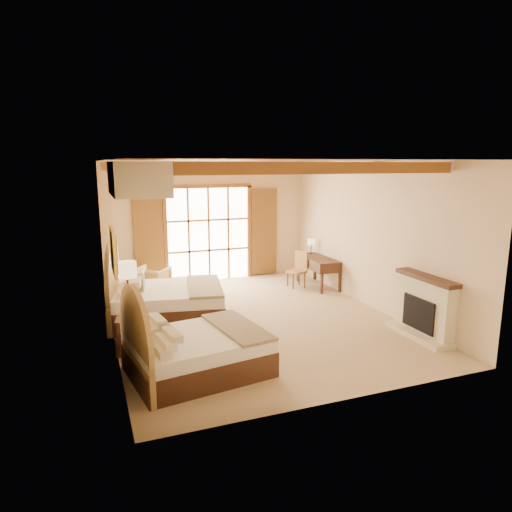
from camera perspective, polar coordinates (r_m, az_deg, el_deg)
name	(u,v)px	position (r m, az deg, el deg)	size (l,w,h in m)	color
floor	(253,319)	(9.48, -0.35, -7.88)	(7.00, 7.00, 0.00)	tan
wall_back	(208,222)	(12.37, -6.03, 4.29)	(5.50, 5.50, 0.00)	beige
wall_left	(108,252)	(8.53, -17.96, 0.48)	(7.00, 7.00, 0.00)	beige
wall_right	(370,235)	(10.34, 14.09, 2.57)	(7.00, 7.00, 0.00)	beige
ceiling	(253,160)	(8.93, -0.37, 11.86)	(7.00, 7.00, 0.00)	#B47031
ceiling_beams	(253,167)	(8.93, -0.37, 11.09)	(5.39, 4.60, 0.18)	brown
french_doors	(209,235)	(12.36, -5.92, 2.65)	(3.95, 0.08, 2.60)	white
fireplace	(424,310)	(8.96, 20.25, -6.35)	(0.46, 1.40, 1.16)	#F5EEC7
painting	(114,251)	(7.76, -17.38, 0.60)	(0.06, 0.95, 0.75)	#EACF4A
canopy_valance	(138,179)	(6.42, -14.57, 9.36)	(0.70, 1.40, 0.45)	beige
bed_near	(188,349)	(7.10, -8.44, -11.46)	(2.20, 1.78, 1.31)	#41261A
bed_far	(160,300)	(9.45, -11.97, -5.37)	(2.51, 2.06, 1.46)	#41261A
nightstand	(133,334)	(8.11, -15.16, -9.43)	(0.51, 0.51, 0.61)	#41261A
floor_lamp	(127,275)	(8.01, -15.80, -2.30)	(0.32, 0.32, 1.52)	#322216
armchair	(152,281)	(11.33, -12.91, -3.08)	(0.74, 0.76, 0.69)	tan
ottoman	(186,287)	(11.21, -8.71, -3.82)	(0.56, 0.56, 0.41)	tan
desk	(318,271)	(11.91, 7.79, -1.87)	(0.67, 1.44, 0.76)	#41261A
desk_chair	(297,276)	(11.81, 5.15, -2.52)	(0.54, 0.53, 0.93)	#A0773C
desk_lamp	(311,243)	(12.34, 6.92, 1.67)	(0.19, 0.19, 0.38)	#322216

